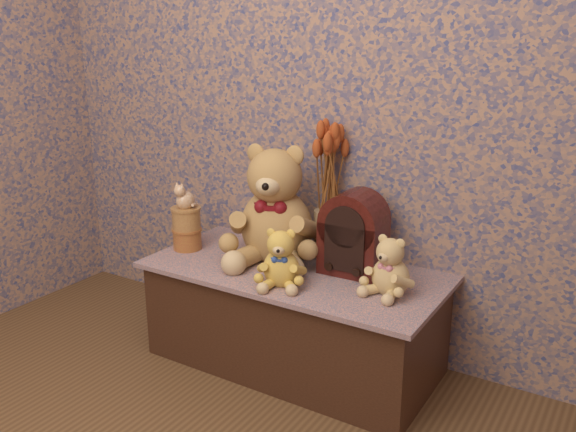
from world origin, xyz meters
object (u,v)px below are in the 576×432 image
Objects in this scene: teddy_medium at (281,254)px; ceramic_vase at (328,233)px; teddy_large at (276,198)px; cat_figurine at (185,195)px; biscuit_tin_lower at (187,239)px; teddy_small at (391,263)px; cathedral_radio at (354,232)px.

teddy_medium is 1.19× the size of ceramic_vase.
teddy_large reaches higher than ceramic_vase.
ceramic_vase is 1.65× the size of cat_figurine.
cat_figurine reaches higher than teddy_medium.
teddy_large is at bearing 16.82° from biscuit_tin_lower.
teddy_small is at bearing -2.73° from teddy_medium.
teddy_small is at bearing -30.20° from ceramic_vase.
teddy_medium is 0.59m from biscuit_tin_lower.
cathedral_radio is 0.22m from ceramic_vase.
ceramic_vase is (0.00, 0.37, -0.02)m from teddy_medium.
cat_figurine reaches higher than biscuit_tin_lower.
teddy_small is (0.39, 0.14, -0.00)m from teddy_medium.
ceramic_vase is at bearing 23.76° from biscuit_tin_lower.
teddy_large reaches higher than teddy_small.
teddy_small is (0.56, -0.09, -0.15)m from teddy_large.
cat_figurine is at bearing -156.24° from ceramic_vase.
biscuit_tin_lower is 0.21m from cat_figurine.
teddy_small is 0.24m from cathedral_radio.
ceramic_vase is at bearing 160.79° from teddy_small.
cathedral_radio reaches higher than cat_figurine.
teddy_large is 0.33m from teddy_medium.
cat_figurine is at bearing 179.41° from teddy_large.
ceramic_vase is at bearing 145.88° from cathedral_radio.
teddy_small reaches higher than ceramic_vase.
teddy_large is at bearing 23.41° from cat_figurine.
biscuit_tin_lower is at bearing 179.41° from teddy_large.
cathedral_radio is at bearing 10.83° from biscuit_tin_lower.
teddy_large is at bearing 103.19° from teddy_medium.
teddy_small is 1.94× the size of cat_figurine.
biscuit_tin_lower is 1.03× the size of cat_figurine.
cathedral_radio is at bearing -31.98° from ceramic_vase.
teddy_medium is 1.01× the size of teddy_small.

